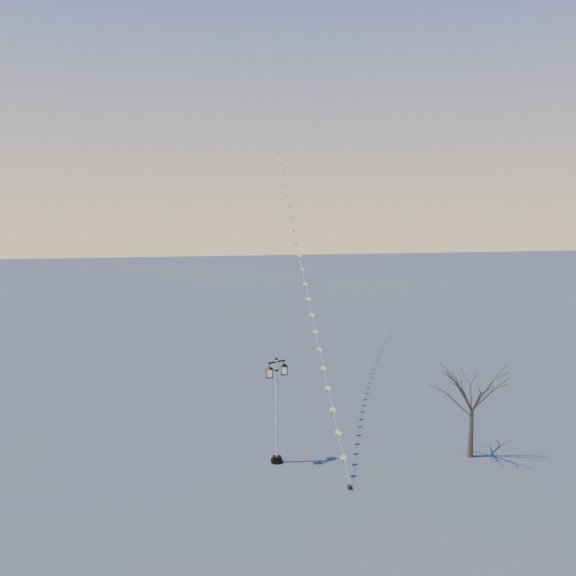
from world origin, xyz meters
name	(u,v)px	position (x,y,z in m)	size (l,w,h in m)	color
ground	(332,482)	(0.00, 0.00, 0.00)	(300.00, 300.00, 0.00)	#545755
street_lamp	(277,405)	(-1.87, 2.55, 2.74)	(1.18, 0.77, 4.94)	black
bare_tree	(472,395)	(7.18, 1.03, 3.00)	(2.61, 2.61, 4.33)	#4A3B2D
kite_train	(286,167)	(2.79, 20.16, 14.93)	(5.18, 42.55, 30.09)	black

